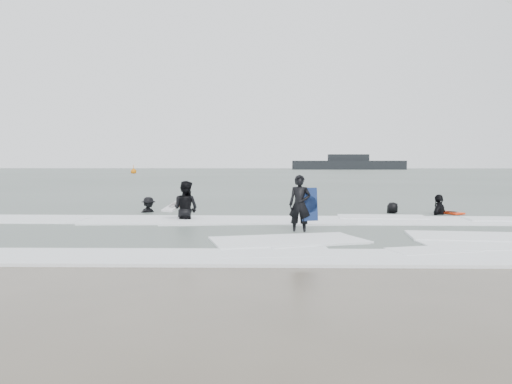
{
  "coord_description": "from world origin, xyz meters",
  "views": [
    {
      "loc": [
        0.58,
        -11.12,
        2.06
      ],
      "look_at": [
        0.0,
        5.0,
        1.1
      ],
      "focal_mm": 35.0,
      "sensor_mm": 36.0,
      "label": 1
    }
  ],
  "objects_px": {
    "surfer_wading": "(186,222)",
    "surfer_breaker": "(149,214)",
    "surfer_right_near": "(439,216)",
    "buoy": "(134,171)",
    "vessel_horizon": "(348,164)",
    "surfer_centre": "(300,234)",
    "surfer_right_far": "(393,215)"
  },
  "relations": [
    {
      "from": "surfer_breaker",
      "to": "vessel_horizon",
      "type": "distance_m",
      "value": 126.79
    },
    {
      "from": "buoy",
      "to": "vessel_horizon",
      "type": "height_order",
      "value": "vessel_horizon"
    },
    {
      "from": "surfer_centre",
      "to": "vessel_horizon",
      "type": "height_order",
      "value": "vessel_horizon"
    },
    {
      "from": "surfer_breaker",
      "to": "surfer_centre",
      "type": "bearing_deg",
      "value": -85.31
    },
    {
      "from": "surfer_centre",
      "to": "surfer_right_near",
      "type": "distance_m",
      "value": 7.57
    },
    {
      "from": "buoy",
      "to": "surfer_centre",
      "type": "bearing_deg",
      "value": -70.83
    },
    {
      "from": "buoy",
      "to": "surfer_right_far",
      "type": "bearing_deg",
      "value": -66.71
    },
    {
      "from": "vessel_horizon",
      "to": "surfer_breaker",
      "type": "bearing_deg",
      "value": -101.97
    },
    {
      "from": "surfer_wading",
      "to": "surfer_breaker",
      "type": "height_order",
      "value": "surfer_wading"
    },
    {
      "from": "buoy",
      "to": "vessel_horizon",
      "type": "xyz_separation_m",
      "value": [
        46.88,
        53.62,
        1.19
      ]
    },
    {
      "from": "surfer_right_near",
      "to": "surfer_centre",
      "type": "bearing_deg",
      "value": -10.34
    },
    {
      "from": "surfer_wading",
      "to": "surfer_centre",
      "type": "bearing_deg",
      "value": 169.2
    },
    {
      "from": "surfer_wading",
      "to": "surfer_right_far",
      "type": "bearing_deg",
      "value": -136.0
    },
    {
      "from": "surfer_right_near",
      "to": "vessel_horizon",
      "type": "xyz_separation_m",
      "value": [
        14.9,
        124.34,
        1.6
      ]
    },
    {
      "from": "surfer_wading",
      "to": "buoy",
      "type": "height_order",
      "value": "buoy"
    },
    {
      "from": "surfer_breaker",
      "to": "surfer_right_near",
      "type": "distance_m",
      "value": 11.4
    },
    {
      "from": "surfer_breaker",
      "to": "surfer_right_far",
      "type": "xyz_separation_m",
      "value": [
        9.71,
        0.02,
        0.0
      ]
    },
    {
      "from": "surfer_right_near",
      "to": "vessel_horizon",
      "type": "distance_m",
      "value": 125.24
    },
    {
      "from": "surfer_centre",
      "to": "buoy",
      "type": "xyz_separation_m",
      "value": [
        -26.35,
        75.78,
        0.42
      ]
    },
    {
      "from": "surfer_right_far",
      "to": "buoy",
      "type": "bearing_deg",
      "value": -108.05
    },
    {
      "from": "surfer_centre",
      "to": "surfer_right_far",
      "type": "bearing_deg",
      "value": 63.7
    },
    {
      "from": "buoy",
      "to": "surfer_wading",
      "type": "bearing_deg",
      "value": -72.84
    },
    {
      "from": "vessel_horizon",
      "to": "surfer_right_near",
      "type": "bearing_deg",
      "value": -96.83
    },
    {
      "from": "surfer_wading",
      "to": "vessel_horizon",
      "type": "height_order",
      "value": "vessel_horizon"
    },
    {
      "from": "surfer_wading",
      "to": "surfer_breaker",
      "type": "relative_size",
      "value": 1.29
    },
    {
      "from": "surfer_right_far",
      "to": "vessel_horizon",
      "type": "bearing_deg",
      "value": -138.96
    },
    {
      "from": "surfer_right_near",
      "to": "buoy",
      "type": "height_order",
      "value": "buoy"
    },
    {
      "from": "buoy",
      "to": "surfer_breaker",
      "type": "bearing_deg",
      "value": -73.7
    },
    {
      "from": "surfer_breaker",
      "to": "surfer_right_near",
      "type": "relative_size",
      "value": 0.77
    },
    {
      "from": "surfer_breaker",
      "to": "buoy",
      "type": "distance_m",
      "value": 73.36
    },
    {
      "from": "surfer_right_near",
      "to": "surfer_wading",
      "type": "bearing_deg",
      "value": -38.59
    },
    {
      "from": "surfer_right_near",
      "to": "buoy",
      "type": "relative_size",
      "value": 1.2
    }
  ]
}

